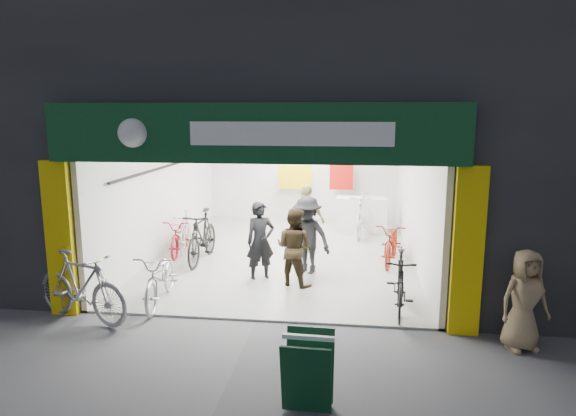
% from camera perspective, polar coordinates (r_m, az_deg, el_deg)
% --- Properties ---
extents(ground, '(60.00, 60.00, 0.00)m').
position_cam_1_polar(ground, '(8.57, -3.64, -12.50)').
color(ground, '#56565B').
rests_on(ground, ground).
extents(building, '(17.00, 10.27, 8.00)m').
position_cam_1_polar(building, '(12.77, 4.59, 14.92)').
color(building, '#232326').
rests_on(building, ground).
extents(bike_left_front, '(0.84, 1.91, 0.97)m').
position_cam_1_polar(bike_left_front, '(9.42, -13.90, -7.47)').
color(bike_left_front, '#B8B9BE').
rests_on(bike_left_front, ground).
extents(bike_left_midfront, '(0.60, 1.99, 1.19)m').
position_cam_1_polar(bike_left_midfront, '(11.69, -9.52, -3.17)').
color(bike_left_midfront, black).
rests_on(bike_left_midfront, ground).
extents(bike_left_midback, '(0.76, 1.74, 0.89)m').
position_cam_1_polar(bike_left_midback, '(12.47, -11.84, -3.10)').
color(bike_left_midback, maroon).
rests_on(bike_left_midback, ground).
extents(bike_left_back, '(0.72, 1.65, 0.96)m').
position_cam_1_polar(bike_left_back, '(12.78, -11.34, -2.58)').
color(bike_left_back, '#AAAAAE').
rests_on(bike_left_back, ground).
extents(bike_right_front, '(0.64, 1.75, 1.03)m').
position_cam_1_polar(bike_right_front, '(8.96, 12.36, -8.15)').
color(bike_right_front, black).
rests_on(bike_right_front, ground).
extents(bike_right_mid, '(0.97, 1.92, 0.96)m').
position_cam_1_polar(bike_right_mid, '(11.73, 11.52, -3.78)').
color(bike_right_mid, maroon).
rests_on(bike_right_mid, ground).
extents(bike_right_back, '(0.81, 2.04, 1.20)m').
position_cam_1_polar(bike_right_back, '(14.12, 8.18, -0.72)').
color(bike_right_back, silver).
rests_on(bike_right_back, ground).
extents(parked_bike, '(2.02, 1.19, 1.17)m').
position_cam_1_polar(parked_bike, '(9.03, -21.99, -8.08)').
color(parked_bike, '#A4A5A9').
rests_on(parked_bike, ground).
extents(customer_a, '(0.70, 0.62, 1.61)m').
position_cam_1_polar(customer_a, '(10.30, -3.08, -3.74)').
color(customer_a, black).
rests_on(customer_a, ground).
extents(customer_b, '(0.92, 0.83, 1.56)m').
position_cam_1_polar(customer_b, '(9.94, 0.66, -4.41)').
color(customer_b, '#342617').
rests_on(customer_b, ground).
extents(customer_c, '(1.23, 1.01, 1.65)m').
position_cam_1_polar(customer_c, '(10.64, 2.13, -3.13)').
color(customer_c, black).
rests_on(customer_c, ground).
extents(customer_d, '(1.05, 0.82, 1.66)m').
position_cam_1_polar(customer_d, '(12.24, 2.09, -1.28)').
color(customer_d, '#8F7E53').
rests_on(customer_d, ground).
extents(pedestrian_near, '(0.82, 0.65, 1.48)m').
position_cam_1_polar(pedestrian_near, '(8.12, 24.79, -9.27)').
color(pedestrian_near, '#9C815B').
rests_on(pedestrian_near, ground).
extents(sandwich_board, '(0.60, 0.60, 0.87)m').
position_cam_1_polar(sandwich_board, '(6.11, 2.24, -17.58)').
color(sandwich_board, '#0D371E').
rests_on(sandwich_board, ground).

